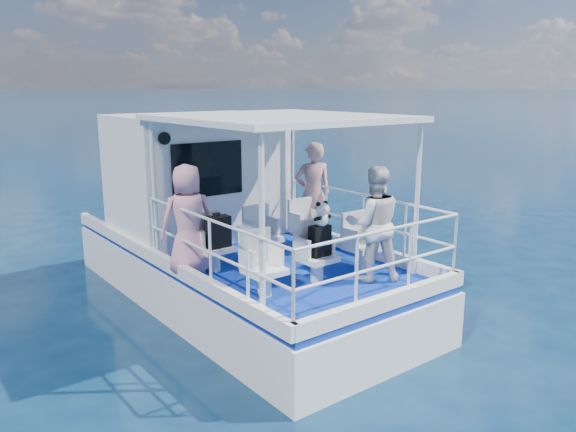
% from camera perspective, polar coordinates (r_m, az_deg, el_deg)
% --- Properties ---
extents(ground, '(2000.00, 2000.00, 0.00)m').
position_cam_1_polar(ground, '(9.11, -1.67, -10.14)').
color(ground, '#081F3B').
rests_on(ground, ground).
extents(hull, '(3.00, 7.00, 1.60)m').
position_cam_1_polar(hull, '(9.88, -5.11, -8.30)').
color(hull, white).
rests_on(hull, ground).
extents(deck, '(2.90, 6.90, 0.10)m').
position_cam_1_polar(deck, '(9.60, -5.21, -3.57)').
color(deck, navy).
rests_on(deck, hull).
extents(cabin, '(2.85, 2.00, 2.20)m').
position_cam_1_polar(cabin, '(10.45, -9.17, 4.14)').
color(cabin, white).
rests_on(cabin, deck).
extents(canopy, '(3.00, 3.20, 0.08)m').
position_cam_1_polar(canopy, '(8.23, -0.99, 9.94)').
color(canopy, white).
rests_on(canopy, cabin).
extents(canopy_posts, '(2.77, 2.97, 2.20)m').
position_cam_1_polar(canopy_posts, '(8.33, -0.75, 2.07)').
color(canopy_posts, white).
rests_on(canopy_posts, deck).
extents(railings, '(2.84, 3.59, 1.00)m').
position_cam_1_polar(railings, '(8.21, 0.62, -2.39)').
color(railings, white).
rests_on(railings, deck).
extents(seat_port_fwd, '(0.48, 0.46, 0.38)m').
position_cam_1_polar(seat_port_fwd, '(8.43, -7.50, -4.28)').
color(seat_port_fwd, silver).
rests_on(seat_port_fwd, deck).
extents(seat_center_fwd, '(0.48, 0.46, 0.38)m').
position_cam_1_polar(seat_center_fwd, '(8.90, -2.47, -3.26)').
color(seat_center_fwd, silver).
rests_on(seat_center_fwd, deck).
extents(seat_stbd_fwd, '(0.48, 0.46, 0.38)m').
position_cam_1_polar(seat_stbd_fwd, '(9.42, 2.01, -2.33)').
color(seat_stbd_fwd, silver).
rests_on(seat_stbd_fwd, deck).
extents(seat_port_aft, '(0.48, 0.46, 0.38)m').
position_cam_1_polar(seat_port_aft, '(7.39, -2.39, -6.68)').
color(seat_port_aft, silver).
rests_on(seat_port_aft, deck).
extents(seat_center_aft, '(0.48, 0.46, 0.38)m').
position_cam_1_polar(seat_center_aft, '(7.91, 2.97, -5.35)').
color(seat_center_aft, silver).
rests_on(seat_center_aft, deck).
extents(seat_stbd_aft, '(0.48, 0.46, 0.38)m').
position_cam_1_polar(seat_stbd_aft, '(8.50, 7.61, -4.15)').
color(seat_stbd_aft, silver).
rests_on(seat_stbd_aft, deck).
extents(passenger_port_fwd, '(0.69, 0.57, 1.62)m').
position_cam_1_polar(passenger_port_fwd, '(8.21, -10.12, -0.37)').
color(passenger_port_fwd, pink).
rests_on(passenger_port_fwd, deck).
extents(passenger_stbd_fwd, '(0.76, 0.64, 1.77)m').
position_cam_1_polar(passenger_stbd_fwd, '(9.70, 2.54, 2.32)').
color(passenger_stbd_fwd, tan).
rests_on(passenger_stbd_fwd, deck).
extents(passenger_stbd_aft, '(1.00, 0.94, 1.63)m').
position_cam_1_polar(passenger_stbd_aft, '(7.91, 8.69, -0.79)').
color(passenger_stbd_aft, silver).
rests_on(passenger_stbd_aft, deck).
extents(backpack_port, '(0.35, 0.20, 0.46)m').
position_cam_1_polar(backpack_port, '(8.26, -7.14, -1.60)').
color(backpack_port, black).
rests_on(backpack_port, seat_port_fwd).
extents(backpack_center, '(0.29, 0.16, 0.44)m').
position_cam_1_polar(backpack_center, '(7.78, 3.25, -2.53)').
color(backpack_center, black).
rests_on(backpack_center, seat_center_aft).
extents(compact_camera, '(0.10, 0.06, 0.06)m').
position_cam_1_polar(compact_camera, '(8.18, -7.27, 0.13)').
color(compact_camera, black).
rests_on(compact_camera, backpack_port).
extents(panda, '(0.22, 0.18, 0.34)m').
position_cam_1_polar(panda, '(7.67, 3.45, 0.23)').
color(panda, silver).
rests_on(panda, backpack_center).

